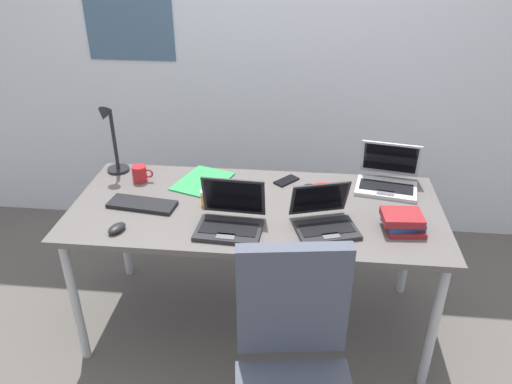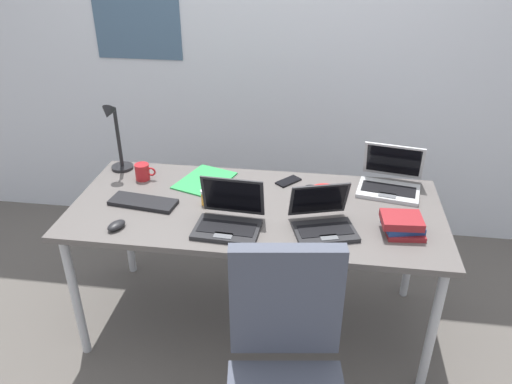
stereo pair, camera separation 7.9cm
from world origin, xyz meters
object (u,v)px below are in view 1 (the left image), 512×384
object	(u,v)px
cell_phone	(286,181)
headphones	(324,191)
laptop_center	(387,179)
computer_mouse	(117,228)
desk_lamp	(112,140)
book_stack	(403,222)
laptop_near_mouse	(230,219)
pill_bottle	(204,198)
external_keyboard	(142,204)
laptop_back_left	(324,220)
coffee_mug	(140,174)
paper_folder_back_right	(203,181)

from	to	relation	value
cell_phone	headphones	bearing A→B (deg)	10.35
laptop_center	computer_mouse	distance (m)	1.37
desk_lamp	book_stack	world-z (taller)	desk_lamp
laptop_near_mouse	pill_bottle	world-z (taller)	laptop_near_mouse
external_keyboard	laptop_back_left	bearing A→B (deg)	0.71
desk_lamp	cell_phone	bearing A→B (deg)	-0.06
cell_phone	coffee_mug	xyz separation A→B (m)	(-0.77, -0.07, 0.04)
laptop_near_mouse	desk_lamp	bearing A→B (deg)	145.85
coffee_mug	desk_lamp	bearing A→B (deg)	154.72
laptop_back_left	external_keyboard	world-z (taller)	laptop_back_left
laptop_near_mouse	paper_folder_back_right	bearing A→B (deg)	116.50
laptop_near_mouse	book_stack	bearing A→B (deg)	4.61
book_stack	computer_mouse	bearing A→B (deg)	-173.51
cell_phone	book_stack	bearing A→B (deg)	3.79
desk_lamp	coffee_mug	world-z (taller)	desk_lamp
laptop_center	book_stack	world-z (taller)	laptop_center
laptop_near_mouse	coffee_mug	xyz separation A→B (m)	(-0.54, 0.40, -0.00)
laptop_near_mouse	book_stack	distance (m)	0.78
desk_lamp	coffee_mug	bearing A→B (deg)	-25.28
cell_phone	coffee_mug	distance (m)	0.78
desk_lamp	cell_phone	size ratio (longest dim) A/B	2.94
paper_folder_back_right	coffee_mug	distance (m)	0.33
laptop_center	laptop_near_mouse	size ratio (longest dim) A/B	1.15
desk_lamp	laptop_center	world-z (taller)	desk_lamp
laptop_center	paper_folder_back_right	world-z (taller)	laptop_center
coffee_mug	laptop_center	bearing A→B (deg)	3.16
headphones	paper_folder_back_right	world-z (taller)	headphones
laptop_near_mouse	laptop_back_left	world-z (taller)	laptop_near_mouse
cell_phone	external_keyboard	bearing A→B (deg)	-113.18
laptop_back_left	paper_folder_back_right	distance (m)	0.74
laptop_center	pill_bottle	distance (m)	0.95
cell_phone	desk_lamp	bearing A→B (deg)	-138.84
external_keyboard	book_stack	xyz separation A→B (m)	(1.23, -0.08, 0.03)
laptop_center	headphones	bearing A→B (deg)	-160.57
cell_phone	pill_bottle	xyz separation A→B (m)	(-0.39, -0.29, 0.04)
external_keyboard	pill_bottle	xyz separation A→B (m)	(0.30, 0.04, 0.03)
laptop_center	computer_mouse	bearing A→B (deg)	-156.13
headphones	computer_mouse	bearing A→B (deg)	-154.64
headphones	book_stack	bearing A→B (deg)	-40.74
headphones	laptop_center	bearing A→B (deg)	19.43
cell_phone	paper_folder_back_right	xyz separation A→B (m)	(-0.44, -0.05, -0.00)
external_keyboard	paper_folder_back_right	distance (m)	0.37
external_keyboard	book_stack	size ratio (longest dim) A/B	1.65
cell_phone	book_stack	size ratio (longest dim) A/B	0.68
headphones	laptop_back_left	bearing A→B (deg)	-91.09
computer_mouse	laptop_back_left	bearing A→B (deg)	31.57
desk_lamp	computer_mouse	bearing A→B (deg)	-70.14
paper_folder_back_right	cell_phone	bearing A→B (deg)	6.58
external_keyboard	headphones	bearing A→B (deg)	20.97
desk_lamp	laptop_near_mouse	bearing A→B (deg)	-34.15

